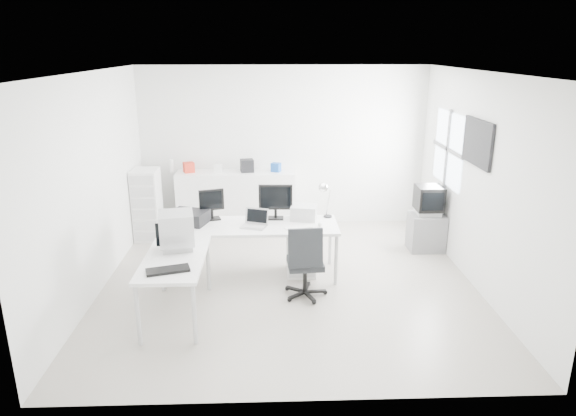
{
  "coord_description": "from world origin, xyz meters",
  "views": [
    {
      "loc": [
        -0.24,
        -6.43,
        3.1
      ],
      "look_at": [
        0.0,
        0.2,
        1.0
      ],
      "focal_mm": 32.0,
      "sensor_mm": 36.0,
      "label": 1
    }
  ],
  "objects_px": {
    "filing_cabinet": "(147,205)",
    "inkjet_printer": "(189,217)",
    "drawer_pedestal": "(301,253)",
    "tv_cabinet": "(426,232)",
    "side_desk": "(177,286)",
    "office_chair": "(305,260)",
    "crt_monitor": "(177,233)",
    "crt_tv": "(429,201)",
    "lcd_monitor_large": "(276,202)",
    "main_desk": "(251,250)",
    "laser_printer": "(304,212)",
    "lcd_monitor_small": "(212,205)",
    "laptop": "(254,220)",
    "sideboard": "(236,200)"
  },
  "relations": [
    {
      "from": "drawer_pedestal",
      "to": "lcd_monitor_large",
      "type": "bearing_deg",
      "value": 150.26
    },
    {
      "from": "main_desk",
      "to": "laser_printer",
      "type": "distance_m",
      "value": 0.92
    },
    {
      "from": "main_desk",
      "to": "filing_cabinet",
      "type": "distance_m",
      "value": 2.34
    },
    {
      "from": "lcd_monitor_small",
      "to": "laptop",
      "type": "relative_size",
      "value": 1.29
    },
    {
      "from": "office_chair",
      "to": "sideboard",
      "type": "distance_m",
      "value": 2.85
    },
    {
      "from": "laptop",
      "to": "laser_printer",
      "type": "height_order",
      "value": "laptop"
    },
    {
      "from": "side_desk",
      "to": "office_chair",
      "type": "distance_m",
      "value": 1.63
    },
    {
      "from": "sideboard",
      "to": "tv_cabinet",
      "type": "bearing_deg",
      "value": -20.47
    },
    {
      "from": "lcd_monitor_small",
      "to": "office_chair",
      "type": "bearing_deg",
      "value": -52.79
    },
    {
      "from": "sideboard",
      "to": "crt_tv",
      "type": "bearing_deg",
      "value": -20.47
    },
    {
      "from": "laser_printer",
      "to": "lcd_monitor_large",
      "type": "bearing_deg",
      "value": -173.19
    },
    {
      "from": "side_desk",
      "to": "filing_cabinet",
      "type": "relative_size",
      "value": 1.18
    },
    {
      "from": "inkjet_printer",
      "to": "laptop",
      "type": "xyz_separation_m",
      "value": [
        0.9,
        -0.2,
        0.02
      ]
    },
    {
      "from": "main_desk",
      "to": "lcd_monitor_small",
      "type": "height_order",
      "value": "lcd_monitor_small"
    },
    {
      "from": "lcd_monitor_small",
      "to": "filing_cabinet",
      "type": "distance_m",
      "value": 1.8
    },
    {
      "from": "side_desk",
      "to": "lcd_monitor_large",
      "type": "xyz_separation_m",
      "value": [
        1.2,
        1.35,
        0.62
      ]
    },
    {
      "from": "inkjet_printer",
      "to": "filing_cabinet",
      "type": "relative_size",
      "value": 0.41
    },
    {
      "from": "main_desk",
      "to": "laptop",
      "type": "bearing_deg",
      "value": -63.43
    },
    {
      "from": "lcd_monitor_large",
      "to": "laser_printer",
      "type": "xyz_separation_m",
      "value": [
        0.4,
        -0.03,
        -0.15
      ]
    },
    {
      "from": "crt_monitor",
      "to": "tv_cabinet",
      "type": "bearing_deg",
      "value": 14.97
    },
    {
      "from": "lcd_monitor_small",
      "to": "office_chair",
      "type": "relative_size",
      "value": 0.44
    },
    {
      "from": "side_desk",
      "to": "lcd_monitor_large",
      "type": "relative_size",
      "value": 2.84
    },
    {
      "from": "laptop",
      "to": "crt_tv",
      "type": "height_order",
      "value": "crt_tv"
    },
    {
      "from": "laser_printer",
      "to": "inkjet_printer",
      "type": "bearing_deg",
      "value": -164.61
    },
    {
      "from": "filing_cabinet",
      "to": "inkjet_printer",
      "type": "bearing_deg",
      "value": -57.27
    },
    {
      "from": "side_desk",
      "to": "inkjet_printer",
      "type": "distance_m",
      "value": 1.29
    },
    {
      "from": "tv_cabinet",
      "to": "crt_tv",
      "type": "bearing_deg",
      "value": 0.0
    },
    {
      "from": "sideboard",
      "to": "inkjet_printer",
      "type": "bearing_deg",
      "value": -105.59
    },
    {
      "from": "laser_printer",
      "to": "filing_cabinet",
      "type": "height_order",
      "value": "filing_cabinet"
    },
    {
      "from": "drawer_pedestal",
      "to": "inkjet_printer",
      "type": "bearing_deg",
      "value": 178.15
    },
    {
      "from": "laser_printer",
      "to": "filing_cabinet",
      "type": "xyz_separation_m",
      "value": [
        -2.51,
        1.3,
        -0.26
      ]
    },
    {
      "from": "inkjet_printer",
      "to": "lcd_monitor_small",
      "type": "distance_m",
      "value": 0.36
    },
    {
      "from": "laser_printer",
      "to": "office_chair",
      "type": "xyz_separation_m",
      "value": [
        -0.04,
        -0.88,
        -0.35
      ]
    },
    {
      "from": "lcd_monitor_small",
      "to": "filing_cabinet",
      "type": "xyz_separation_m",
      "value": [
        -1.21,
        1.27,
        -0.38
      ]
    },
    {
      "from": "drawer_pedestal",
      "to": "crt_monitor",
      "type": "relative_size",
      "value": 1.43
    },
    {
      "from": "inkjet_printer",
      "to": "tv_cabinet",
      "type": "height_order",
      "value": "inkjet_printer"
    },
    {
      "from": "laptop",
      "to": "crt_tv",
      "type": "xyz_separation_m",
      "value": [
        2.69,
        0.96,
        -0.05
      ]
    },
    {
      "from": "lcd_monitor_large",
      "to": "side_desk",
      "type": "bearing_deg",
      "value": -129.55
    },
    {
      "from": "tv_cabinet",
      "to": "crt_tv",
      "type": "xyz_separation_m",
      "value": [
        0.0,
        0.0,
        0.52
      ]
    },
    {
      "from": "laptop",
      "to": "office_chair",
      "type": "distance_m",
      "value": 0.94
    },
    {
      "from": "filing_cabinet",
      "to": "crt_tv",
      "type": "bearing_deg",
      "value": -8.4
    },
    {
      "from": "laptop",
      "to": "crt_tv",
      "type": "distance_m",
      "value": 2.85
    },
    {
      "from": "drawer_pedestal",
      "to": "lcd_monitor_large",
      "type": "relative_size",
      "value": 1.22
    },
    {
      "from": "main_desk",
      "to": "laptop",
      "type": "distance_m",
      "value": 0.5
    },
    {
      "from": "office_chair",
      "to": "crt_monitor",
      "type": "bearing_deg",
      "value": -176.61
    },
    {
      "from": "tv_cabinet",
      "to": "filing_cabinet",
      "type": "xyz_separation_m",
      "value": [
        -4.5,
        0.66,
        0.3
      ]
    },
    {
      "from": "main_desk",
      "to": "crt_monitor",
      "type": "distance_m",
      "value": 1.34
    },
    {
      "from": "office_chair",
      "to": "crt_tv",
      "type": "height_order",
      "value": "crt_tv"
    },
    {
      "from": "office_chair",
      "to": "main_desk",
      "type": "bearing_deg",
      "value": 133.67
    },
    {
      "from": "side_desk",
      "to": "drawer_pedestal",
      "type": "height_order",
      "value": "side_desk"
    }
  ]
}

